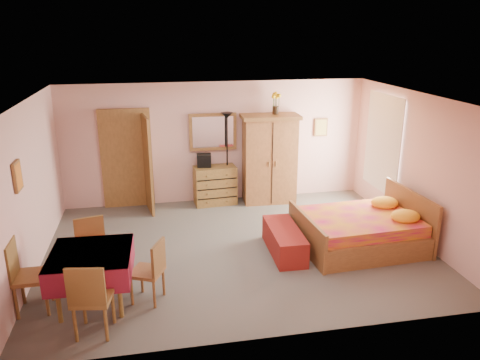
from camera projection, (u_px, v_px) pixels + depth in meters
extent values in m
plane|color=#605B54|center=(238.00, 248.00, 8.15)|extent=(6.50, 6.50, 0.00)
plane|color=brown|center=(237.00, 99.00, 7.34)|extent=(6.50, 6.50, 0.00)
cube|color=beige|center=(216.00, 143.00, 10.08)|extent=(6.50, 0.10, 2.60)
cube|color=beige|center=(277.00, 242.00, 5.41)|extent=(6.50, 0.10, 2.60)
cube|color=beige|center=(29.00, 189.00, 7.16)|extent=(0.10, 5.00, 2.60)
cube|color=beige|center=(417.00, 167.00, 8.32)|extent=(0.10, 5.00, 2.60)
cube|color=#9E6B35|center=(127.00, 160.00, 9.79)|extent=(1.06, 0.12, 2.15)
cube|color=white|center=(383.00, 143.00, 9.39)|extent=(0.08, 1.40, 1.95)
cube|color=orange|center=(17.00, 176.00, 6.48)|extent=(0.04, 0.32, 0.42)
cube|color=#D8BF59|center=(321.00, 127.00, 10.39)|extent=(0.30, 0.04, 0.40)
cube|color=olive|center=(215.00, 185.00, 10.09)|extent=(0.92, 0.51, 0.84)
cube|color=silver|center=(213.00, 132.00, 9.93)|extent=(1.01, 0.06, 0.80)
cube|color=black|center=(204.00, 160.00, 9.92)|extent=(0.31, 0.24, 0.28)
cube|color=black|center=(227.00, 158.00, 10.03)|extent=(0.32, 0.32, 1.98)
cube|color=#A46637|center=(270.00, 159.00, 10.06)|extent=(1.25, 0.68, 1.92)
cube|color=yellow|center=(276.00, 103.00, 9.78)|extent=(0.20, 0.20, 0.46)
cube|color=#C41351|center=(359.00, 221.00, 8.07)|extent=(2.13, 1.72, 0.95)
cube|color=maroon|center=(284.00, 241.00, 7.94)|extent=(0.51, 1.32, 0.44)
cube|color=maroon|center=(93.00, 278.00, 6.41)|extent=(1.11, 1.11, 0.79)
cube|color=olive|center=(93.00, 297.00, 5.76)|extent=(0.53, 0.53, 1.01)
cube|color=#AC7C3A|center=(93.00, 252.00, 6.96)|extent=(0.53, 0.53, 0.96)
cube|color=#A36A37|center=(32.00, 276.00, 6.23)|extent=(0.48, 0.48, 1.03)
cube|color=#945F32|center=(147.00, 271.00, 6.47)|extent=(0.54, 0.54, 0.91)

